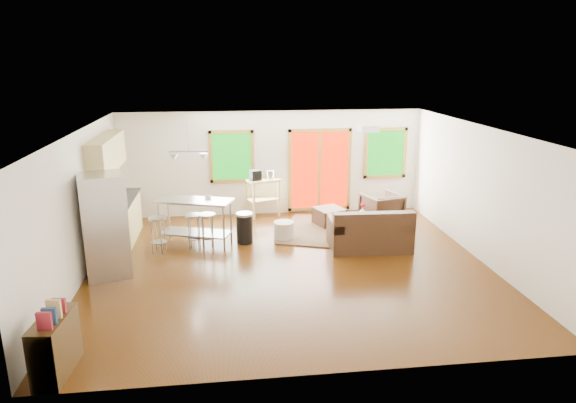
{
  "coord_description": "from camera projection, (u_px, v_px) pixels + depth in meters",
  "views": [
    {
      "loc": [
        -1.17,
        -9.04,
        3.86
      ],
      "look_at": [
        0.0,
        0.3,
        1.2
      ],
      "focal_mm": 32.0,
      "sensor_mm": 36.0,
      "label": 1
    }
  ],
  "objects": [
    {
      "name": "bar_stool_b",
      "position": [
        194.0,
        223.0,
        10.6
      ],
      "size": [
        0.38,
        0.38,
        0.73
      ],
      "rotation": [
        0.0,
        0.0,
        -0.1
      ],
      "color": "#B7BABC",
      "rests_on": "floor"
    },
    {
      "name": "window_right",
      "position": [
        385.0,
        153.0,
        13.06
      ],
      "size": [
        1.1,
        0.05,
        1.3
      ],
      "color": "#0C530D",
      "rests_on": "back_wall"
    },
    {
      "name": "left_wall",
      "position": [
        78.0,
        208.0,
        9.01
      ],
      "size": [
        0.02,
        7.0,
        2.6
      ],
      "primitive_type": "cube",
      "color": "silver",
      "rests_on": "ground"
    },
    {
      "name": "bar_stool_c",
      "position": [
        207.0,
        223.0,
        10.62
      ],
      "size": [
        0.4,
        0.4,
        0.74
      ],
      "rotation": [
        0.0,
        0.0,
        0.16
      ],
      "color": "#B7BABC",
      "rests_on": "floor"
    },
    {
      "name": "trash_can",
      "position": [
        245.0,
        228.0,
        10.97
      ],
      "size": [
        0.47,
        0.47,
        0.67
      ],
      "rotation": [
        0.0,
        0.0,
        -0.38
      ],
      "color": "black",
      "rests_on": "floor"
    },
    {
      "name": "refrigerator",
      "position": [
        105.0,
        226.0,
        9.19
      ],
      "size": [
        0.93,
        0.91,
        1.89
      ],
      "rotation": [
        0.0,
        0.0,
        0.28
      ],
      "color": "#B7BABC",
      "rests_on": "floor"
    },
    {
      "name": "pendant_light",
      "position": [
        189.0,
        156.0,
        10.51
      ],
      "size": [
        0.8,
        0.18,
        0.79
      ],
      "color": "gray",
      "rests_on": "ceiling"
    },
    {
      "name": "vase",
      "position": [
        363.0,
        211.0,
        11.55
      ],
      "size": [
        0.2,
        0.21,
        0.31
      ],
      "rotation": [
        0.0,
        0.0,
        0.11
      ],
      "color": "silver",
      "rests_on": "coffee_table"
    },
    {
      "name": "ceiling",
      "position": [
        290.0,
        130.0,
        9.11
      ],
      "size": [
        7.5,
        7.0,
        0.02
      ],
      "primitive_type": "cube",
      "color": "white",
      "rests_on": "ground"
    },
    {
      "name": "pouf",
      "position": [
        284.0,
        230.0,
        11.23
      ],
      "size": [
        0.52,
        0.52,
        0.39
      ],
      "primitive_type": "cylinder",
      "rotation": [
        0.0,
        0.0,
        0.19
      ],
      "color": "beige",
      "rests_on": "floor"
    },
    {
      "name": "back_wall",
      "position": [
        272.0,
        163.0,
        12.82
      ],
      "size": [
        7.5,
        0.02,
        2.6
      ],
      "primitive_type": "cube",
      "color": "silver",
      "rests_on": "ground"
    },
    {
      "name": "right_wall",
      "position": [
        483.0,
        194.0,
        9.91
      ],
      "size": [
        0.02,
        7.0,
        2.6
      ],
      "primitive_type": "cube",
      "color": "silver",
      "rests_on": "ground"
    },
    {
      "name": "armchair",
      "position": [
        381.0,
        208.0,
        12.14
      ],
      "size": [
        1.0,
        0.96,
        0.84
      ],
      "primitive_type": "imported",
      "rotation": [
        0.0,
        0.0,
        3.43
      ],
      "color": "#311E12",
      "rests_on": "floor"
    },
    {
      "name": "ceiling_flush",
      "position": [
        368.0,
        128.0,
        9.89
      ],
      "size": [
        0.35,
        0.35,
        0.12
      ],
      "primitive_type": "cube",
      "color": "white",
      "rests_on": "ceiling"
    },
    {
      "name": "bar_stool_a",
      "position": [
        158.0,
        226.0,
        10.35
      ],
      "size": [
        0.44,
        0.44,
        0.75
      ],
      "rotation": [
        0.0,
        0.0,
        -0.26
      ],
      "color": "#B7BABC",
      "rests_on": "floor"
    },
    {
      "name": "floor",
      "position": [
        290.0,
        266.0,
        9.82
      ],
      "size": [
        7.5,
        7.0,
        0.02
      ],
      "primitive_type": "cube",
      "color": "#361B06",
      "rests_on": "ground"
    },
    {
      "name": "cup",
      "position": [
        208.0,
        197.0,
        10.81
      ],
      "size": [
        0.15,
        0.13,
        0.13
      ],
      "primitive_type": "imported",
      "rotation": [
        0.0,
        0.0,
        -0.22
      ],
      "color": "white",
      "rests_on": "island"
    },
    {
      "name": "book",
      "position": [
        371.0,
        211.0,
        11.47
      ],
      "size": [
        0.21,
        0.09,
        0.28
      ],
      "primitive_type": "imported",
      "rotation": [
        0.0,
        0.0,
        -0.31
      ],
      "color": "maroon",
      "rests_on": "coffee_table"
    },
    {
      "name": "island",
      "position": [
        195.0,
        214.0,
        10.78
      ],
      "size": [
        1.68,
        1.09,
        0.99
      ],
      "rotation": [
        0.0,
        0.0,
        -0.32
      ],
      "color": "#B7BABC",
      "rests_on": "floor"
    },
    {
      "name": "rug",
      "position": [
        347.0,
        232.0,
        11.69
      ],
      "size": [
        3.45,
        3.03,
        0.03
      ],
      "primitive_type": "cube",
      "rotation": [
        0.0,
        0.0,
        -0.33
      ],
      "color": "#3F5234",
      "rests_on": "floor"
    },
    {
      "name": "front_wall",
      "position": [
        328.0,
        279.0,
        6.11
      ],
      "size": [
        7.5,
        0.02,
        2.6
      ],
      "primitive_type": "cube",
      "color": "silver",
      "rests_on": "ground"
    },
    {
      "name": "window_left",
      "position": [
        232.0,
        157.0,
        12.59
      ],
      "size": [
        1.1,
        0.05,
        1.3
      ],
      "color": "#0C530D",
      "rests_on": "back_wall"
    },
    {
      "name": "bookshelf",
      "position": [
        55.0,
        345.0,
        6.39
      ],
      "size": [
        0.41,
        0.89,
        1.02
      ],
      "rotation": [
        0.0,
        0.0,
        -0.08
      ],
      "color": "#36240D",
      "rests_on": "floor"
    },
    {
      "name": "french_doors",
      "position": [
        320.0,
        170.0,
        12.97
      ],
      "size": [
        1.6,
        0.05,
        2.1
      ],
      "color": "#AC1200",
      "rests_on": "back_wall"
    },
    {
      "name": "ottoman",
      "position": [
        329.0,
        217.0,
        12.17
      ],
      "size": [
        0.79,
        0.79,
        0.41
      ],
      "primitive_type": "cube",
      "rotation": [
        0.0,
        0.0,
        0.35
      ],
      "color": "#311E12",
      "rests_on": "floor"
    },
    {
      "name": "loveseat",
      "position": [
        370.0,
        233.0,
        10.61
      ],
      "size": [
        1.69,
        1.0,
        0.88
      ],
      "rotation": [
        0.0,
        0.0,
        -0.04
      ],
      "color": "#311E12",
      "rests_on": "floor"
    },
    {
      "name": "coffee_table",
      "position": [
        368.0,
        220.0,
        11.61
      ],
      "size": [
        1.03,
        0.86,
        0.36
      ],
      "rotation": [
        0.0,
        0.0,
        0.43
      ],
      "color": "#36240D",
      "rests_on": "floor"
    },
    {
      "name": "cabinets",
      "position": [
        115.0,
        202.0,
        10.77
      ],
      "size": [
        0.64,
        2.24,
        2.3
      ],
      "color": "tan",
      "rests_on": "floor"
    },
    {
      "name": "kitchen_cart",
      "position": [
        262.0,
        185.0,
        12.68
      ],
      "size": [
        0.9,
        0.73,
        1.2
      ],
      "rotation": [
        0.0,
        0.0,
        0.33
      ],
      "color": "tan",
      "rests_on": "floor"
    }
  ]
}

